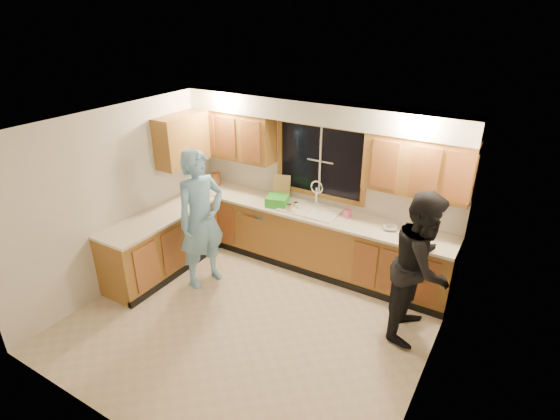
{
  "coord_description": "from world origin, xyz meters",
  "views": [
    {
      "loc": [
        2.59,
        -3.6,
        3.65
      ],
      "look_at": [
        0.05,
        0.65,
        1.32
      ],
      "focal_mm": 28.0,
      "sensor_mm": 36.0,
      "label": 1
    }
  ],
  "objects_px": {
    "stove": "(133,261)",
    "dish_crate": "(277,201)",
    "knife_block": "(216,179)",
    "soap_bottle": "(348,212)",
    "woman": "(421,266)",
    "bowl": "(390,228)",
    "man": "(201,219)",
    "sink": "(310,214)",
    "dishwasher": "(262,228)"
  },
  "relations": [
    {
      "from": "sink",
      "to": "man",
      "type": "relative_size",
      "value": 0.43
    },
    {
      "from": "man",
      "to": "woman",
      "type": "xyz_separation_m",
      "value": [
        2.88,
        0.47,
        -0.07
      ]
    },
    {
      "from": "soap_bottle",
      "to": "woman",
      "type": "bearing_deg",
      "value": -31.33
    },
    {
      "from": "soap_bottle",
      "to": "bowl",
      "type": "xyz_separation_m",
      "value": [
        0.63,
        -0.05,
        -0.06
      ]
    },
    {
      "from": "woman",
      "to": "bowl",
      "type": "distance_m",
      "value": 0.92
    },
    {
      "from": "woman",
      "to": "soap_bottle",
      "type": "relative_size",
      "value": 10.5
    },
    {
      "from": "man",
      "to": "knife_block",
      "type": "bearing_deg",
      "value": 45.94
    },
    {
      "from": "sink",
      "to": "bowl",
      "type": "distance_m",
      "value": 1.2
    },
    {
      "from": "woman",
      "to": "man",
      "type": "bearing_deg",
      "value": 98.37
    },
    {
      "from": "dishwasher",
      "to": "man",
      "type": "xyz_separation_m",
      "value": [
        -0.23,
        -1.15,
        0.58
      ]
    },
    {
      "from": "dish_crate",
      "to": "bowl",
      "type": "relative_size",
      "value": 1.63
    },
    {
      "from": "knife_block",
      "to": "dish_crate",
      "type": "distance_m",
      "value": 1.3
    },
    {
      "from": "soap_bottle",
      "to": "bowl",
      "type": "height_order",
      "value": "soap_bottle"
    },
    {
      "from": "man",
      "to": "dish_crate",
      "type": "distance_m",
      "value": 1.21
    },
    {
      "from": "dish_crate",
      "to": "bowl",
      "type": "bearing_deg",
      "value": 3.35
    },
    {
      "from": "soap_bottle",
      "to": "dishwasher",
      "type": "bearing_deg",
      "value": -176.82
    },
    {
      "from": "man",
      "to": "knife_block",
      "type": "distance_m",
      "value": 1.44
    },
    {
      "from": "dishwasher",
      "to": "bowl",
      "type": "distance_m",
      "value": 2.12
    },
    {
      "from": "dishwasher",
      "to": "dish_crate",
      "type": "relative_size",
      "value": 2.64
    },
    {
      "from": "sink",
      "to": "knife_block",
      "type": "distance_m",
      "value": 1.81
    },
    {
      "from": "dishwasher",
      "to": "bowl",
      "type": "height_order",
      "value": "bowl"
    },
    {
      "from": "man",
      "to": "soap_bottle",
      "type": "xyz_separation_m",
      "value": [
        1.65,
        1.23,
        0.02
      ]
    },
    {
      "from": "knife_block",
      "to": "soap_bottle",
      "type": "relative_size",
      "value": 1.24
    },
    {
      "from": "stove",
      "to": "dish_crate",
      "type": "xyz_separation_m",
      "value": [
        1.29,
        1.73,
        0.54
      ]
    },
    {
      "from": "man",
      "to": "soap_bottle",
      "type": "distance_m",
      "value": 2.05
    },
    {
      "from": "woman",
      "to": "soap_bottle",
      "type": "distance_m",
      "value": 1.45
    },
    {
      "from": "sink",
      "to": "dish_crate",
      "type": "relative_size",
      "value": 2.77
    },
    {
      "from": "woman",
      "to": "soap_bottle",
      "type": "xyz_separation_m",
      "value": [
        -1.23,
        0.75,
        0.09
      ]
    },
    {
      "from": "sink",
      "to": "dishwasher",
      "type": "bearing_deg",
      "value": -179.01
    },
    {
      "from": "bowl",
      "to": "sink",
      "type": "bearing_deg",
      "value": -179.53
    },
    {
      "from": "man",
      "to": "woman",
      "type": "height_order",
      "value": "man"
    },
    {
      "from": "sink",
      "to": "bowl",
      "type": "bearing_deg",
      "value": 0.47
    },
    {
      "from": "sink",
      "to": "soap_bottle",
      "type": "height_order",
      "value": "sink"
    },
    {
      "from": "sink",
      "to": "knife_block",
      "type": "relative_size",
      "value": 3.95
    },
    {
      "from": "knife_block",
      "to": "man",
      "type": "bearing_deg",
      "value": -84.47
    },
    {
      "from": "sink",
      "to": "dishwasher",
      "type": "height_order",
      "value": "sink"
    },
    {
      "from": "bowl",
      "to": "man",
      "type": "bearing_deg",
      "value": -152.76
    },
    {
      "from": "sink",
      "to": "bowl",
      "type": "height_order",
      "value": "sink"
    },
    {
      "from": "stove",
      "to": "dish_crate",
      "type": "bearing_deg",
      "value": 53.37
    },
    {
      "from": "bowl",
      "to": "knife_block",
      "type": "bearing_deg",
      "value": 178.56
    },
    {
      "from": "sink",
      "to": "dishwasher",
      "type": "xyz_separation_m",
      "value": [
        -0.85,
        -0.01,
        -0.45
      ]
    },
    {
      "from": "dishwasher",
      "to": "stove",
      "type": "xyz_separation_m",
      "value": [
        -0.95,
        -1.81,
        0.04
      ]
    },
    {
      "from": "stove",
      "to": "soap_bottle",
      "type": "bearing_deg",
      "value": 38.61
    },
    {
      "from": "sink",
      "to": "stove",
      "type": "bearing_deg",
      "value": -134.61
    },
    {
      "from": "man",
      "to": "sink",
      "type": "bearing_deg",
      "value": -27.02
    },
    {
      "from": "stove",
      "to": "woman",
      "type": "bearing_deg",
      "value": 17.52
    },
    {
      "from": "stove",
      "to": "bowl",
      "type": "xyz_separation_m",
      "value": [
        3.0,
        1.83,
        0.49
      ]
    },
    {
      "from": "knife_block",
      "to": "soap_bottle",
      "type": "distance_m",
      "value": 2.37
    },
    {
      "from": "dishwasher",
      "to": "man",
      "type": "distance_m",
      "value": 1.31
    },
    {
      "from": "sink",
      "to": "bowl",
      "type": "relative_size",
      "value": 4.52
    }
  ]
}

